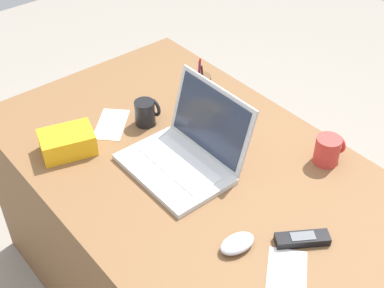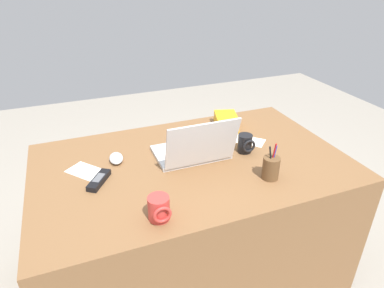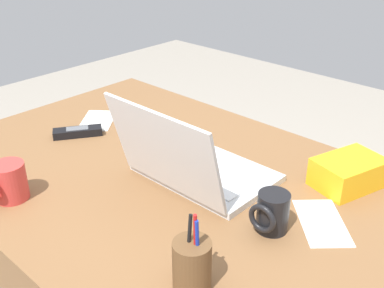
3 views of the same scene
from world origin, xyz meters
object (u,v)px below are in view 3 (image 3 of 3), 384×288
(laptop, at_px, (193,166))
(coffee_mug_tall, at_px, (272,213))
(coffee_mug_white, at_px, (8,182))
(pen_holder, at_px, (192,264))
(cordless_phone, at_px, (78,132))
(computer_mouse, at_px, (135,125))
(snack_bag, at_px, (349,173))

(laptop, relative_size, coffee_mug_tall, 3.79)
(laptop, bearing_deg, coffee_mug_tall, 173.26)
(coffee_mug_white, xyz_separation_m, pen_holder, (-0.52, -0.08, 0.00))
(coffee_mug_tall, xyz_separation_m, cordless_phone, (0.71, 0.01, -0.03))
(computer_mouse, xyz_separation_m, pen_holder, (-0.60, 0.38, 0.04))
(pen_holder, bearing_deg, computer_mouse, -32.41)
(coffee_mug_white, bearing_deg, coffee_mug_tall, -148.53)
(snack_bag, bearing_deg, laptop, 40.86)
(computer_mouse, distance_m, cordless_phone, 0.18)
(laptop, distance_m, coffee_mug_tall, 0.26)
(coffee_mug_tall, distance_m, pen_holder, 0.24)
(snack_bag, bearing_deg, cordless_phone, 21.77)
(cordless_phone, height_order, pen_holder, pen_holder)
(laptop, xyz_separation_m, coffee_mug_tall, (-0.26, 0.03, -0.00))
(computer_mouse, height_order, snack_bag, snack_bag)
(laptop, height_order, coffee_mug_tall, laptop)
(pen_holder, bearing_deg, laptop, -47.67)
(laptop, height_order, pen_holder, laptop)
(computer_mouse, bearing_deg, snack_bag, -161.73)
(snack_bag, bearing_deg, coffee_mug_white, 47.05)
(coffee_mug_tall, relative_size, cordless_phone, 0.61)
(computer_mouse, bearing_deg, coffee_mug_tall, 172.56)
(coffee_mug_white, distance_m, pen_holder, 0.53)
(laptop, xyz_separation_m, cordless_phone, (0.45, 0.04, -0.04))
(coffee_mug_white, bearing_deg, snack_bag, -132.95)
(cordless_phone, xyz_separation_m, pen_holder, (-0.70, 0.23, 0.04))
(laptop, relative_size, cordless_phone, 2.33)
(computer_mouse, xyz_separation_m, cordless_phone, (0.10, 0.15, -0.00))
(laptop, xyz_separation_m, snack_bag, (-0.30, -0.26, -0.01))
(coffee_mug_white, bearing_deg, cordless_phone, -60.87)
(computer_mouse, relative_size, pen_holder, 0.62)
(laptop, distance_m, snack_bag, 0.39)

